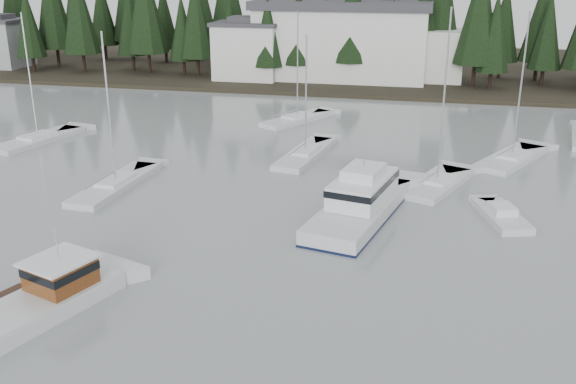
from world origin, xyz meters
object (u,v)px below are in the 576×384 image
Objects in this scene: sailboat_3 at (512,160)px; sailboat_8 at (305,156)px; runabout_1 at (501,217)px; lobster_boat_brown at (39,303)px; sailboat_4 at (437,185)px; house_west at (248,49)px; cabin_cruiser_center at (360,206)px; sailboat_2 at (116,186)px; harbor_inn at (356,41)px; sailboat_10 at (297,121)px; sailboat_1 at (38,141)px; house_far_west at (0,42)px.

sailboat_3 reaches higher than sailboat_8.
sailboat_3 reaches higher than runabout_1.
lobster_boat_brown is at bearing 173.87° from sailboat_8.
sailboat_8 is (7.52, 29.70, -0.48)m from lobster_boat_brown.
house_west is at bearing 54.81° from sailboat_4.
sailboat_3 is (11.45, 16.03, -0.74)m from cabin_cruiser_center.
runabout_1 is at bearing -56.42° from house_west.
lobster_boat_brown is 0.80× the size of sailboat_2.
sailboat_10 is (-3.03, -25.86, -5.71)m from harbor_inn.
house_west is 0.68× the size of sailboat_4.
sailboat_2 is (13.62, -10.60, 0.00)m from sailboat_1.
sailboat_3 is (75.50, -34.95, -4.34)m from house_far_west.
sailboat_3 is 23.88m from sailboat_10.
house_far_west is at bearing 93.02° from sailboat_3.
sailboat_1 is 38.17m from sailboat_4.
house_far_west is 0.29× the size of harbor_inn.
lobster_boat_brown is 0.75× the size of sailboat_3.
cabin_cruiser_center reaches higher than runabout_1.
sailboat_4 is (37.85, -4.89, 0.02)m from sailboat_1.
sailboat_4 is at bearing -74.89° from harbor_inn.
sailboat_1 is at bearing 104.21° from sailboat_4.
sailboat_8 is (57.55, -37.61, -4.35)m from house_far_west.
sailboat_8 is at bearing -66.41° from house_west.
house_far_west is 59.48m from sailboat_10.
sailboat_3 reaches higher than cabin_cruiser_center.
sailboat_10 is at bearing -17.45° from sailboat_2.
sailboat_2 is at bearing -47.56° from house_far_west.
cabin_cruiser_center is 0.98× the size of sailboat_3.
house_west is at bearing 73.33° from sailboat_3.
harbor_inn is at bearing 54.81° from sailboat_3.
sailboat_8 is (0.51, -38.95, -5.72)m from harbor_inn.
sailboat_4 reaches higher than harbor_inn.
sailboat_2 is (44.89, -49.10, -4.34)m from house_far_west.
harbor_inn is at bearing 8.82° from sailboat_8.
house_far_west is at bearing 45.35° from sailboat_2.
lobster_boat_brown is 34.38m from sailboat_1.
sailboat_3 is at bearing -44.53° from house_west.
sailboat_4 reaches higher than sailboat_3.
runabout_1 is at bearing -72.07° from harbor_inn.
house_far_west is at bearing -178.65° from harbor_inn.
sailboat_10 is at bearing 32.82° from cabin_cruiser_center.
sailboat_4 is 1.25× the size of sailboat_8.
runabout_1 is at bearing -122.54° from sailboat_4.
sailboat_4 reaches higher than runabout_1.
lobster_boat_brown is at bearing -82.99° from house_west.
sailboat_10 is at bearing 13.61° from lobster_boat_brown.
runabout_1 is (31.44, -47.36, -4.52)m from house_west.
sailboat_1 reaches higher than lobster_boat_brown.
harbor_inn is at bearing -10.63° from sailboat_2.
sailboat_3 is 0.94× the size of sailboat_4.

